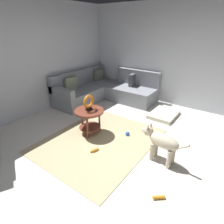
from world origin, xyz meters
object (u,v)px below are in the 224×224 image
object	(u,v)px
dog_toy_ball	(127,134)
dog_toy_rope	(159,197)
side_table	(89,116)
dog_toy_bone	(95,150)
torus_sculpture	(89,102)
sectional_couch	(104,91)
dog	(161,142)
dog_bed_mat	(164,114)

from	to	relation	value
dog_toy_ball	dog_toy_rope	distance (m)	1.59
side_table	dog_toy_bone	xyz separation A→B (m)	(-0.44, -0.50, -0.39)
side_table	torus_sculpture	size ratio (longest dim) A/B	1.84
torus_sculpture	sectional_couch	bearing A→B (deg)	29.43
dog	dog_toy_rope	bearing A→B (deg)	-150.31
dog_toy_ball	dog_toy_rope	world-z (taller)	dog_toy_ball
sectional_couch	dog_bed_mat	bearing A→B (deg)	-90.36
torus_sculpture	dog_toy_bone	world-z (taller)	torus_sculpture
side_table	torus_sculpture	world-z (taller)	torus_sculpture
side_table	dog_toy_bone	world-z (taller)	side_table
dog_bed_mat	dog_toy_rope	distance (m)	2.58
torus_sculpture	dog_bed_mat	distance (m)	2.07
side_table	dog_bed_mat	bearing A→B (deg)	-29.33
side_table	dog_toy_ball	world-z (taller)	side_table
dog_bed_mat	dog_toy_ball	world-z (taller)	dog_bed_mat
dog_toy_rope	dog_toy_bone	xyz separation A→B (m)	(0.27, 1.35, 0.00)
torus_sculpture	side_table	bearing A→B (deg)	0.00
torus_sculpture	dog_toy_ball	distance (m)	1.04
side_table	dog	bearing A→B (deg)	-89.02
dog	dog_toy_rope	distance (m)	0.87
dog_toy_ball	sectional_couch	bearing A→B (deg)	51.17
side_table	torus_sculpture	xyz separation A→B (m)	(-0.00, 0.00, 0.29)
dog_bed_mat	dog_toy_bone	bearing A→B (deg)	167.82
dog_bed_mat	dog_toy_bone	distance (m)	2.20
side_table	torus_sculpture	distance (m)	0.29
dog_toy_ball	dog_toy_bone	bearing A→B (deg)	166.35
dog	dog_toy_ball	size ratio (longest dim) A/B	9.70
sectional_couch	side_table	world-z (taller)	sectional_couch
dog_bed_mat	dog	bearing A→B (deg)	-160.98
dog	torus_sculpture	bearing A→B (deg)	98.04
torus_sculpture	dog_bed_mat	xyz separation A→B (m)	(1.71, -0.96, -0.67)
dog_toy_bone	dog_toy_rope	bearing A→B (deg)	-101.32
side_table	dog_bed_mat	distance (m)	2.00
dog	dog_toy_ball	distance (m)	0.98
dog_bed_mat	sectional_couch	bearing A→B (deg)	89.64
torus_sculpture	dog_toy_rope	distance (m)	2.10
dog_toy_ball	dog	bearing A→B (deg)	-112.69
sectional_couch	torus_sculpture	bearing A→B (deg)	-150.57
side_table	dog_toy_rope	size ratio (longest dim) A/B	3.71
torus_sculpture	dog_toy_ball	size ratio (longest dim) A/B	3.73
torus_sculpture	dog	xyz separation A→B (m)	(0.03, -1.54, -0.33)
dog_toy_ball	dog_toy_bone	world-z (taller)	dog_toy_ball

